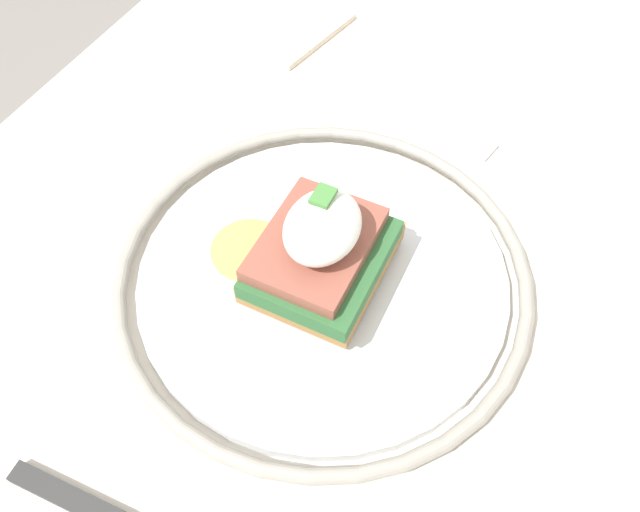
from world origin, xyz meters
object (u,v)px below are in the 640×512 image
plate (320,279)px  napkin (275,19)px  sandwich (319,252)px  fork (426,120)px

plate → napkin: bearing=-146.1°
plate → napkin: size_ratio=2.38×
sandwich → napkin: 0.32m
fork → napkin: bearing=-111.3°
napkin → plate: bearing=33.9°
sandwich → fork: (-0.19, 0.01, -0.04)m
plate → napkin: (-0.26, -0.18, -0.00)m
fork → napkin: size_ratio=1.20×
sandwich → napkin: (-0.26, -0.18, -0.04)m
fork → napkin: (-0.07, -0.18, 0.00)m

